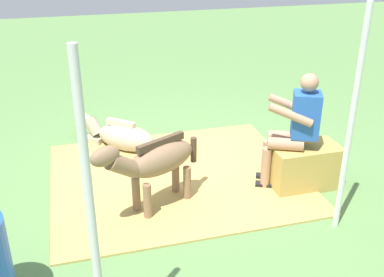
% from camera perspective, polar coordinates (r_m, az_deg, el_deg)
% --- Properties ---
extents(ground_plane, '(24.00, 24.00, 0.00)m').
position_cam_1_polar(ground_plane, '(5.86, 0.42, -4.11)').
color(ground_plane, '#608C4C').
extents(hay_patch, '(3.02, 2.59, 0.02)m').
position_cam_1_polar(hay_patch, '(5.71, -1.92, -4.79)').
color(hay_patch, tan).
rests_on(hay_patch, ground).
extents(hay_bale, '(0.80, 0.45, 0.52)m').
position_cam_1_polar(hay_bale, '(5.59, 13.75, -3.37)').
color(hay_bale, tan).
rests_on(hay_bale, ground).
extents(person_seated, '(0.72, 0.58, 1.40)m').
position_cam_1_polar(person_seated, '(5.33, 12.58, 1.60)').
color(person_seated, tan).
rests_on(person_seated, ground).
extents(pony_standing, '(1.24, 0.78, 0.94)m').
position_cam_1_polar(pony_standing, '(4.86, -4.66, -2.88)').
color(pony_standing, '#8C6B4C').
rests_on(pony_standing, ground).
extents(pony_lying, '(1.17, 1.10, 0.42)m').
position_cam_1_polar(pony_lying, '(6.46, -8.89, 0.36)').
color(pony_lying, tan).
rests_on(pony_lying, ground).
extents(soda_bottle, '(0.07, 0.07, 0.29)m').
position_cam_1_polar(soda_bottle, '(6.14, 15.34, -2.11)').
color(soda_bottle, brown).
rests_on(soda_bottle, ground).
extents(tent_pole_left, '(0.06, 0.06, 2.27)m').
position_cam_1_polar(tent_pole_left, '(4.56, 19.15, 1.56)').
color(tent_pole_left, silver).
rests_on(tent_pole_left, ground).
extents(tent_pole_right, '(0.06, 0.06, 2.27)m').
position_cam_1_polar(tent_pole_right, '(3.03, -12.39, -9.89)').
color(tent_pole_right, silver).
rests_on(tent_pole_right, ground).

